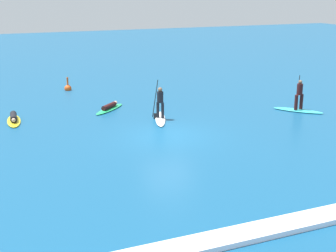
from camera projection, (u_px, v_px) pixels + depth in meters
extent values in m
plane|color=navy|center=(168.00, 136.00, 23.40)|extent=(120.00, 120.00, 0.00)
ellipsoid|color=white|center=(160.00, 119.00, 26.22)|extent=(1.61, 3.15, 0.11)
cylinder|color=black|center=(163.00, 110.00, 26.01)|extent=(0.21, 0.21, 0.89)
cylinder|color=black|center=(158.00, 110.00, 26.15)|extent=(0.21, 0.21, 0.89)
cylinder|color=black|center=(160.00, 97.00, 25.86)|extent=(0.45, 0.45, 0.61)
sphere|color=brown|center=(160.00, 90.00, 25.74)|extent=(0.31, 0.31, 0.24)
cylinder|color=black|center=(155.00, 99.00, 26.03)|extent=(0.35, 0.17, 2.14)
cube|color=black|center=(155.00, 116.00, 26.32)|extent=(0.21, 0.13, 0.32)
ellipsoid|color=yellow|center=(14.00, 121.00, 25.80)|extent=(0.91, 2.71, 0.10)
cylinder|color=black|center=(13.00, 117.00, 25.78)|extent=(0.46, 1.39, 0.36)
sphere|color=tan|center=(14.00, 120.00, 25.05)|extent=(0.23, 0.23, 0.22)
ellipsoid|color=#33C6CC|center=(298.00, 110.00, 28.01)|extent=(2.47, 2.74, 0.11)
cylinder|color=#381414|center=(301.00, 102.00, 27.97)|extent=(0.29, 0.29, 0.91)
cylinder|color=#381414|center=(296.00, 102.00, 27.75)|extent=(0.29, 0.29, 0.91)
cylinder|color=#381414|center=(300.00, 89.00, 27.64)|extent=(0.49, 0.49, 0.65)
sphere|color=brown|center=(300.00, 82.00, 27.52)|extent=(0.32, 0.32, 0.22)
cylinder|color=black|center=(298.00, 92.00, 28.01)|extent=(0.30, 0.26, 1.99)
cube|color=black|center=(297.00, 107.00, 28.27)|extent=(0.19, 0.17, 0.32)
ellipsoid|color=#23B266|center=(109.00, 109.00, 28.32)|extent=(2.53, 2.49, 0.10)
cylinder|color=#381414|center=(109.00, 106.00, 28.22)|extent=(1.15, 1.13, 0.29)
sphere|color=beige|center=(115.00, 103.00, 28.91)|extent=(0.35, 0.35, 0.25)
sphere|color=#E55119|center=(68.00, 88.00, 33.73)|extent=(0.51, 0.51, 0.51)
cylinder|color=#E55119|center=(68.00, 84.00, 33.64)|extent=(0.12, 0.12, 0.95)
cube|color=white|center=(292.00, 224.00, 14.46)|extent=(24.68, 0.90, 0.18)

